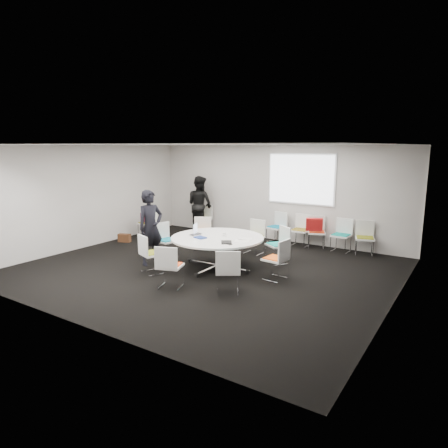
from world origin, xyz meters
The scene contains 31 objects.
room_shell centered at (0.09, 0.00, 1.40)m, with size 8.08×7.08×2.88m.
conference_table centered at (0.16, 0.18, 0.53)m, with size 2.12×2.12×0.73m.
projection_screen centered at (0.80, 3.46, 1.85)m, with size 1.90×0.03×1.35m, color white.
chair_ring_a centered at (1.65, 0.16, 0.28)m, with size 0.49×0.50×0.88m.
chair_ring_b centered at (1.16, 1.28, 0.28)m, with size 0.63×0.63×0.88m.
chair_ring_c centered at (0.27, 1.72, 0.28)m, with size 0.48×0.47×0.88m.
chair_ring_d centered at (-1.07, 1.28, 0.28)m, with size 0.62×0.61×0.88m.
chair_ring_e centered at (-1.36, 0.18, 0.28)m, with size 0.53×0.53×0.88m.
chair_ring_f centered at (-0.83, -0.94, 0.28)m, with size 0.59×0.59×0.88m.
chair_ring_g centered at (0.11, -1.43, 0.28)m, with size 0.58×0.58×0.88m.
chair_ring_h centered at (1.24, -1.07, 0.28)m, with size 0.63×0.63×0.88m.
chair_back_a centered at (0.23, 3.17, 0.28)m, with size 0.55×0.54×0.88m.
chair_back_b centered at (0.97, 3.16, 0.28)m, with size 0.47×0.45×0.88m.
chair_back_c centered at (1.44, 3.16, 0.28)m, with size 0.60×0.59×0.88m.
chair_back_d centered at (2.13, 3.14, 0.28)m, with size 0.49×0.48×0.88m.
chair_back_e centered at (2.73, 3.15, 0.28)m, with size 0.57×0.56×0.88m.
chair_spare_left centered at (-3.36, 1.59, 0.28)m, with size 0.51×0.52×0.88m.
chair_person_back centered at (-2.40, 3.17, 0.28)m, with size 0.50×0.49×0.88m.
person_main centered at (-1.32, -0.43, 0.89)m, with size 0.65×0.42×1.78m, color black.
person_back centered at (-2.41, 3.00, 0.92)m, with size 0.90×0.70×1.84m, color black.
laptop centered at (-0.34, 0.09, 0.74)m, with size 0.32×0.20×0.02m, color #333338.
laptop_lid centered at (-0.46, 0.17, 0.86)m, with size 0.30×0.02×0.22m, color silver.
notebook_black centered at (0.63, -0.17, 0.74)m, with size 0.22×0.30×0.02m, color black.
tablet_folio centered at (-0.10, -0.12, 0.74)m, with size 0.26×0.20×0.03m, color navy.
papers_right centered at (0.80, 0.34, 0.73)m, with size 0.30×0.21×0.00m, color silver.
papers_front centered at (0.83, 0.15, 0.73)m, with size 0.30×0.21×0.00m, color white.
cup centered at (0.25, 0.34, 0.78)m, with size 0.08×0.08×0.09m, color white.
phone centered at (0.76, -0.26, 0.73)m, with size 0.14×0.07×0.01m, color black.
maroon_bag centered at (-3.38, 1.60, 0.62)m, with size 0.40×0.14×0.28m, color #561630.
brown_bag centered at (-3.54, 0.79, 0.12)m, with size 0.36×0.16×0.24m, color #4B2A18.
red_jacket centered at (1.44, 2.94, 0.70)m, with size 0.44×0.10×0.35m, color #B21516.
Camera 1 is at (5.11, -7.18, 2.77)m, focal length 32.00 mm.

